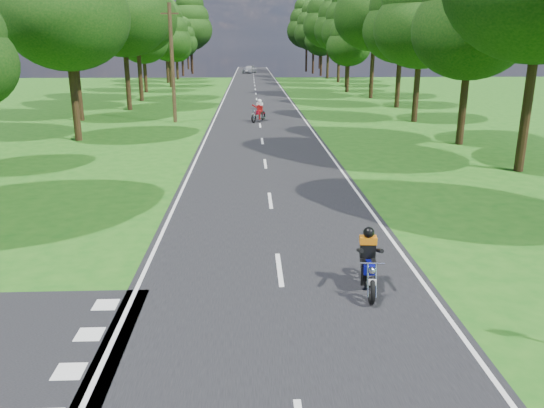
{
  "coord_description": "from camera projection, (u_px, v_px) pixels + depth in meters",
  "views": [
    {
      "loc": [
        -0.68,
        -10.01,
        5.35
      ],
      "look_at": [
        -0.1,
        4.0,
        1.1
      ],
      "focal_mm": 35.0,
      "sensor_mm": 36.0,
      "label": 1
    }
  ],
  "objects": [
    {
      "name": "rider_near_blue",
      "position": [
        368.0,
        260.0,
        11.82
      ],
      "size": [
        0.73,
        1.75,
        1.42
      ],
      "primitive_type": null,
      "rotation": [
        0.0,
        0.0,
        -0.09
      ],
      "color": "#0C0F8A",
      "rests_on": "main_road"
    },
    {
      "name": "ground",
      "position": [
        285.0,
        309.0,
        11.15
      ],
      "size": [
        160.0,
        160.0,
        0.0
      ],
      "primitive_type": "plane",
      "color": "#1A5413",
      "rests_on": "ground"
    },
    {
      "name": "telegraph_pole",
      "position": [
        172.0,
        63.0,
        36.5
      ],
      "size": [
        1.2,
        0.26,
        8.0
      ],
      "color": "#382616",
      "rests_on": "ground"
    },
    {
      "name": "distant_car",
      "position": [
        250.0,
        69.0,
        100.39
      ],
      "size": [
        3.09,
        4.66,
        1.47
      ],
      "primitive_type": "imported",
      "rotation": [
        0.0,
        0.0,
        -0.34
      ],
      "color": "#B2B5B9",
      "rests_on": "main_road"
    },
    {
      "name": "treeline",
      "position": [
        266.0,
        20.0,
        66.24
      ],
      "size": [
        40.0,
        115.35,
        14.78
      ],
      "color": "black",
      "rests_on": "ground"
    },
    {
      "name": "road_markings",
      "position": [
        255.0,
        95.0,
        57.15
      ],
      "size": [
        7.4,
        140.0,
        0.01
      ],
      "color": "silver",
      "rests_on": "main_road"
    },
    {
      "name": "main_road",
      "position": [
        256.0,
        94.0,
        58.95
      ],
      "size": [
        7.0,
        140.0,
        0.02
      ],
      "primitive_type": "cube",
      "color": "black",
      "rests_on": "ground"
    },
    {
      "name": "rider_far_red",
      "position": [
        258.0,
        110.0,
        37.71
      ],
      "size": [
        1.39,
        1.97,
        1.57
      ],
      "primitive_type": null,
      "rotation": [
        0.0,
        0.0,
        -0.46
      ],
      "color": "#B70E27",
      "rests_on": "main_road"
    }
  ]
}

